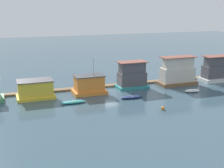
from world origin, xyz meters
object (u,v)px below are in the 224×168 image
Objects in this scene: houseboat_brown at (177,72)px; houseboat_teal at (132,76)px; dinghy_teal at (73,102)px; mooring_post_near_right at (216,73)px; dinghy_white at (192,91)px; houseboat_white at (218,70)px; mooring_post_far_left at (24,90)px; dinghy_navy at (132,97)px; houseboat_yellow at (35,89)px; houseboat_orange at (89,85)px; buoy_orange at (163,108)px.

houseboat_teal is at bearing 175.30° from houseboat_brown.
mooring_post_near_right reaches higher than dinghy_teal.
dinghy_white is at bearing -36.19° from houseboat_teal.
dinghy_teal is (-12.04, -5.56, -1.96)m from houseboat_teal.
houseboat_white is at bearing 0.19° from houseboat_brown.
mooring_post_far_left is at bearing 176.11° from houseboat_teal.
houseboat_teal reaches higher than mooring_post_near_right.
houseboat_brown is at bearing 86.32° from dinghy_white.
houseboat_brown reaches higher than mooring_post_far_left.
dinghy_teal is 2.11× the size of mooring_post_far_left.
houseboat_teal is 1.46× the size of dinghy_navy.
dinghy_teal is (4.99, -4.88, -1.21)m from houseboat_yellow.
mooring_post_far_left is (-18.73, 1.27, -1.23)m from houseboat_teal.
houseboat_teal is 0.81× the size of houseboat_white.
houseboat_orange is at bearing -175.16° from mooring_post_near_right.
buoy_orange is (7.55, -11.72, -1.21)m from houseboat_orange.
houseboat_brown is at bearing 24.89° from dinghy_navy.
houseboat_teal is at bearing 66.29° from dinghy_navy.
houseboat_yellow reaches higher than dinghy_white.
houseboat_orange is 3.18× the size of mooring_post_far_left.
dinghy_white is 11.30m from buoy_orange.
dinghy_white is at bearing -1.89° from dinghy_teal.
houseboat_teal is 12.93m from buoy_orange.
mooring_post_near_right is (21.83, 7.37, 0.71)m from dinghy_navy.
buoy_orange reaches higher than dinghy_navy.
houseboat_white reaches higher than mooring_post_near_right.
houseboat_yellow is 15.38m from dinghy_navy.
mooring_post_near_right is (10.61, 7.52, 0.67)m from dinghy_white.
dinghy_white is 13.02m from mooring_post_near_right.
houseboat_white is at bearing 30.54° from dinghy_white.
dinghy_white is at bearing -12.27° from houseboat_yellow.
dinghy_navy is at bearing -20.66° from houseboat_yellow.
mooring_post_near_right is at bearing 0.00° from mooring_post_far_left.
mooring_post_far_left is at bearing 155.33° from dinghy_navy.
houseboat_orange is 7.61m from dinghy_navy.
houseboat_brown reaches higher than houseboat_white.
houseboat_teal reaches higher than buoy_orange.
houseboat_yellow is 0.87× the size of houseboat_white.
houseboat_brown is 9.04m from houseboat_white.
houseboat_teal is at bearing 7.23° from houseboat_orange.
houseboat_brown is (17.12, 0.31, 0.85)m from houseboat_orange.
houseboat_white is 11.07m from dinghy_white.
houseboat_yellow is 0.82× the size of houseboat_brown.
dinghy_teal is at bearing -167.63° from mooring_post_near_right.
houseboat_teal is 17.94m from houseboat_white.
houseboat_orange is at bearing -178.95° from houseboat_brown.
mooring_post_far_left is at bearing 134.34° from dinghy_teal.
houseboat_brown is 1.05× the size of houseboat_white.
houseboat_yellow is 7.08m from dinghy_teal.
houseboat_white is 1.73× the size of dinghy_teal.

